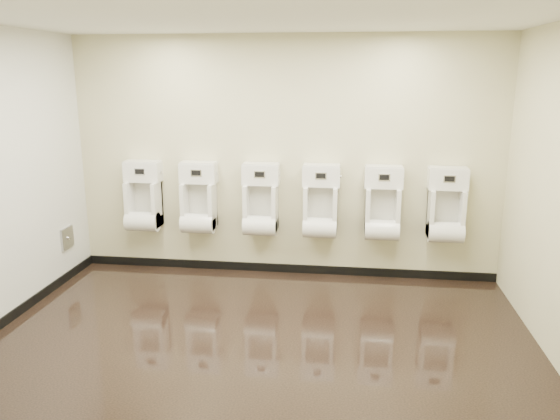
{
  "coord_description": "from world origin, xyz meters",
  "views": [
    {
      "loc": [
        0.77,
        -4.51,
        2.37
      ],
      "look_at": [
        0.11,
        0.55,
        1.08
      ],
      "focal_mm": 35.0,
      "sensor_mm": 36.0,
      "label": 1
    }
  ],
  "objects_px": {
    "urinal_1": "(199,203)",
    "urinal_3": "(321,207)",
    "access_panel": "(67,238)",
    "urinal_0": "(143,201)",
    "urinal_4": "(382,209)",
    "urinal_2": "(261,205)",
    "urinal_5": "(446,211)"
  },
  "relations": [
    {
      "from": "urinal_5",
      "to": "urinal_0",
      "type": "bearing_deg",
      "value": 180.0
    },
    {
      "from": "access_panel",
      "to": "urinal_2",
      "type": "height_order",
      "value": "urinal_2"
    },
    {
      "from": "access_panel",
      "to": "urinal_2",
      "type": "bearing_deg",
      "value": 10.29
    },
    {
      "from": "access_panel",
      "to": "urinal_0",
      "type": "relative_size",
      "value": 0.3
    },
    {
      "from": "urinal_2",
      "to": "urinal_3",
      "type": "bearing_deg",
      "value": 0.0
    },
    {
      "from": "access_panel",
      "to": "urinal_3",
      "type": "height_order",
      "value": "urinal_3"
    },
    {
      "from": "urinal_1",
      "to": "urinal_5",
      "type": "height_order",
      "value": "same"
    },
    {
      "from": "urinal_2",
      "to": "urinal_5",
      "type": "relative_size",
      "value": 1.0
    },
    {
      "from": "urinal_1",
      "to": "urinal_3",
      "type": "distance_m",
      "value": 1.45
    },
    {
      "from": "urinal_1",
      "to": "urinal_4",
      "type": "relative_size",
      "value": 1.0
    },
    {
      "from": "access_panel",
      "to": "urinal_5",
      "type": "relative_size",
      "value": 0.3
    },
    {
      "from": "urinal_2",
      "to": "urinal_5",
      "type": "height_order",
      "value": "same"
    },
    {
      "from": "urinal_0",
      "to": "urinal_5",
      "type": "xyz_separation_m",
      "value": [
        3.54,
        0.0,
        0.0
      ]
    },
    {
      "from": "urinal_0",
      "to": "urinal_4",
      "type": "relative_size",
      "value": 1.0
    },
    {
      "from": "urinal_1",
      "to": "urinal_4",
      "type": "distance_m",
      "value": 2.15
    },
    {
      "from": "urinal_1",
      "to": "urinal_0",
      "type": "bearing_deg",
      "value": 180.0
    },
    {
      "from": "access_panel",
      "to": "urinal_3",
      "type": "relative_size",
      "value": 0.3
    },
    {
      "from": "urinal_5",
      "to": "access_panel",
      "type": "bearing_deg",
      "value": -174.67
    },
    {
      "from": "access_panel",
      "to": "urinal_1",
      "type": "xyz_separation_m",
      "value": [
        1.48,
        0.4,
        0.37
      ]
    },
    {
      "from": "urinal_3",
      "to": "urinal_4",
      "type": "distance_m",
      "value": 0.7
    },
    {
      "from": "urinal_5",
      "to": "urinal_1",
      "type": "bearing_deg",
      "value": 180.0
    },
    {
      "from": "urinal_1",
      "to": "urinal_2",
      "type": "distance_m",
      "value": 0.75
    },
    {
      "from": "access_panel",
      "to": "urinal_1",
      "type": "height_order",
      "value": "urinal_1"
    },
    {
      "from": "access_panel",
      "to": "urinal_0",
      "type": "height_order",
      "value": "urinal_0"
    },
    {
      "from": "urinal_2",
      "to": "urinal_4",
      "type": "xyz_separation_m",
      "value": [
        1.4,
        0.0,
        0.0
      ]
    },
    {
      "from": "urinal_3",
      "to": "urinal_4",
      "type": "xyz_separation_m",
      "value": [
        0.7,
        0.0,
        0.0
      ]
    },
    {
      "from": "access_panel",
      "to": "urinal_0",
      "type": "xyz_separation_m",
      "value": [
        0.79,
        0.4,
        0.37
      ]
    },
    {
      "from": "urinal_1",
      "to": "urinal_3",
      "type": "height_order",
      "value": "same"
    },
    {
      "from": "access_panel",
      "to": "urinal_1",
      "type": "bearing_deg",
      "value": 15.28
    },
    {
      "from": "urinal_0",
      "to": "urinal_2",
      "type": "bearing_deg",
      "value": 0.0
    },
    {
      "from": "urinal_3",
      "to": "urinal_5",
      "type": "bearing_deg",
      "value": 0.0
    },
    {
      "from": "urinal_1",
      "to": "urinal_5",
      "type": "relative_size",
      "value": 1.0
    }
  ]
}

